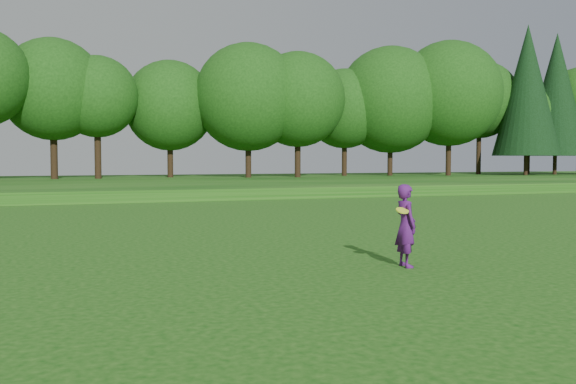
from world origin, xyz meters
name	(u,v)px	position (x,y,z in m)	size (l,w,h in m)	color
ground	(277,263)	(0.00, 0.00, 0.00)	(140.00, 140.00, 0.00)	#11470D
berm	(118,185)	(0.00, 34.00, 0.30)	(130.00, 30.00, 0.60)	#11470D
walking_path	(145,201)	(0.00, 20.00, 0.02)	(130.00, 1.60, 0.04)	gray
treeline	(111,79)	(0.00, 38.00, 8.10)	(104.00, 7.00, 15.00)	#143E0E
woman	(406,226)	(2.23, -1.33, 0.82)	(0.52, 0.62, 1.63)	#501665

